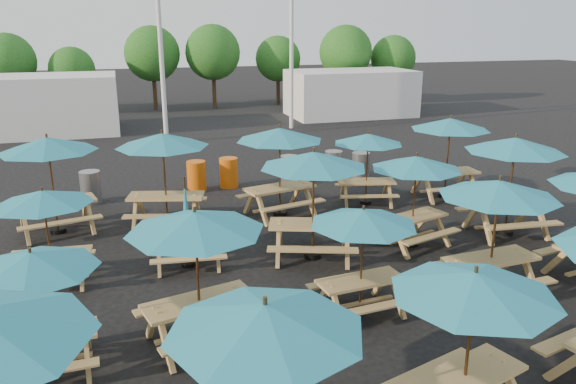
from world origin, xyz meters
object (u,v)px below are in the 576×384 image
object	(u,v)px
picnic_unit_2	(43,202)
waste_bin_3	(289,170)
picnic_unit_15	(368,142)
waste_bin_2	(229,173)
picnic_unit_6	(187,230)
waste_bin_4	(333,165)
picnic_unit_18	(515,150)
waste_bin_5	(361,167)
picnic_unit_10	(314,165)
waste_bin_1	(197,176)
picnic_unit_3	(48,149)
picnic_unit_9	(363,223)
picnic_unit_5	(195,229)
picnic_unit_7	(163,145)
waste_bin_0	(91,187)
picnic_unit_8	(474,292)
picnic_unit_14	(416,167)
picnic_unit_19	(450,128)
picnic_unit_13	(498,195)
picnic_unit_11	(280,139)
picnic_unit_4	(265,327)
picnic_unit_1	(32,268)

from	to	relation	value
picnic_unit_2	waste_bin_3	bearing A→B (deg)	44.39
picnic_unit_15	waste_bin_2	xyz separation A→B (m)	(-3.58, 2.94, -1.38)
picnic_unit_6	waste_bin_4	size ratio (longest dim) A/B	2.12
picnic_unit_18	waste_bin_5	bearing A→B (deg)	108.84
picnic_unit_10	waste_bin_1	distance (m)	6.64
picnic_unit_3	picnic_unit_9	size ratio (longest dim) A/B	1.35
picnic_unit_9	picnic_unit_5	bearing A→B (deg)	177.07
picnic_unit_7	waste_bin_0	world-z (taller)	picnic_unit_7
picnic_unit_8	picnic_unit_14	xyz separation A→B (m)	(2.45, 5.89, -0.00)
picnic_unit_2	picnic_unit_14	world-z (taller)	picnic_unit_14
picnic_unit_5	picnic_unit_8	xyz separation A→B (m)	(3.06, -3.01, -0.09)
picnic_unit_10	waste_bin_3	world-z (taller)	picnic_unit_10
picnic_unit_19	picnic_unit_10	bearing A→B (deg)	-147.42
waste_bin_1	picnic_unit_18	bearing A→B (deg)	-41.23
picnic_unit_15	waste_bin_3	distance (m)	3.40
picnic_unit_7	waste_bin_3	bearing A→B (deg)	48.47
picnic_unit_15	waste_bin_3	world-z (taller)	picnic_unit_15
picnic_unit_5	picnic_unit_6	world-z (taller)	picnic_unit_5
picnic_unit_9	picnic_unit_10	distance (m)	2.72
picnic_unit_13	picnic_unit_19	distance (m)	6.59
picnic_unit_8	picnic_unit_11	world-z (taller)	picnic_unit_11
picnic_unit_10	picnic_unit_14	distance (m)	2.55
picnic_unit_7	picnic_unit_19	bearing A→B (deg)	15.24
picnic_unit_19	waste_bin_0	bearing A→B (deg)	168.06
picnic_unit_8	waste_bin_1	bearing A→B (deg)	82.05
picnic_unit_4	picnic_unit_14	xyz separation A→B (m)	(5.19, 6.11, -0.08)
picnic_unit_18	waste_bin_2	world-z (taller)	picnic_unit_18
picnic_unit_3	picnic_unit_9	distance (m)	8.40
picnic_unit_18	waste_bin_1	distance (m)	9.49
picnic_unit_13	waste_bin_0	size ratio (longest dim) A/B	2.50
picnic_unit_15	picnic_unit_18	distance (m)	4.13
waste_bin_5	picnic_unit_10	bearing A→B (deg)	-122.72
picnic_unit_5	waste_bin_2	distance (m)	9.56
picnic_unit_1	picnic_unit_3	distance (m)	6.48
picnic_unit_11	picnic_unit_14	xyz separation A→B (m)	(2.44, -3.08, -0.23)
picnic_unit_14	picnic_unit_18	size ratio (longest dim) A/B	1.02
waste_bin_5	picnic_unit_2	bearing A→B (deg)	-149.11
picnic_unit_11	picnic_unit_14	size ratio (longest dim) A/B	1.09
picnic_unit_18	picnic_unit_19	world-z (taller)	picnic_unit_18
picnic_unit_1	picnic_unit_5	world-z (taller)	picnic_unit_5
waste_bin_3	waste_bin_4	bearing A→B (deg)	9.12
picnic_unit_14	waste_bin_3	world-z (taller)	picnic_unit_14
picnic_unit_8	picnic_unit_15	size ratio (longest dim) A/B	1.09
picnic_unit_13	waste_bin_3	world-z (taller)	picnic_unit_13
picnic_unit_1	picnic_unit_11	size ratio (longest dim) A/B	0.70
picnic_unit_15	waste_bin_4	xyz separation A→B (m)	(0.10, 2.95, -1.38)
picnic_unit_18	waste_bin_4	bearing A→B (deg)	114.47
picnic_unit_8	waste_bin_5	bearing A→B (deg)	55.72
picnic_unit_9	picnic_unit_11	world-z (taller)	picnic_unit_11
picnic_unit_10	waste_bin_1	xyz separation A→B (m)	(-1.81, 6.16, -1.70)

